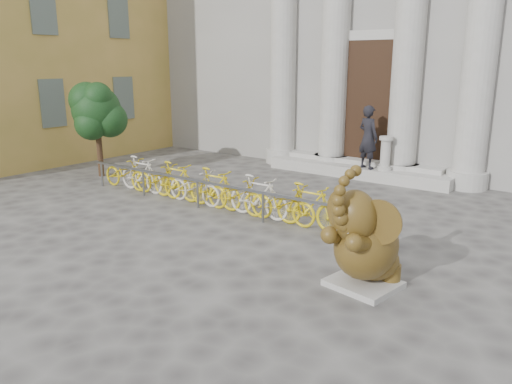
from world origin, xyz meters
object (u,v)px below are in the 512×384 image
Objects in this scene: tree at (97,111)px; pedestrian at (368,137)px; elephant_statue at (365,244)px; bike_rack at (204,186)px.

tree reaches higher than pedestrian.
pedestrian is (-3.17, 7.17, 0.58)m from elephant_statue.
tree is 8.41m from pedestrian.
bike_rack is 5.60m from pedestrian.
pedestrian is (2.11, 5.12, 0.82)m from bike_rack.
elephant_statue is at bearing 133.88° from pedestrian.
elephant_statue is 5.67m from bike_rack.
tree is at bearing 173.42° from bike_rack.
bike_rack is 5.19m from tree.
tree reaches higher than elephant_statue.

